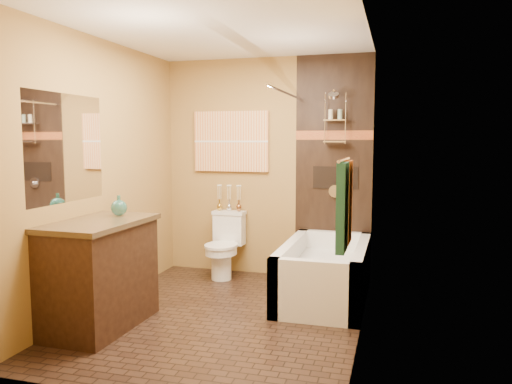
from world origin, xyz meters
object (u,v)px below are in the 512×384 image
(sunset_painting, at_px, (231,141))
(toilet, at_px, (225,245))
(vanity, at_px, (98,274))
(bathtub, at_px, (325,277))

(sunset_painting, relative_size, toilet, 1.22)
(sunset_painting, distance_m, vanity, 2.33)
(sunset_painting, height_order, vanity, sunset_painting)
(vanity, bearing_deg, bathtub, 37.59)
(toilet, bearing_deg, vanity, -104.00)
(vanity, bearing_deg, sunset_painting, 77.08)
(toilet, relative_size, vanity, 0.71)
(toilet, xyz_separation_m, vanity, (-0.51, -1.74, 0.08))
(sunset_painting, xyz_separation_m, vanity, (-0.51, -1.99, -1.09))
(sunset_painting, xyz_separation_m, toilet, (0.00, -0.25, -1.18))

